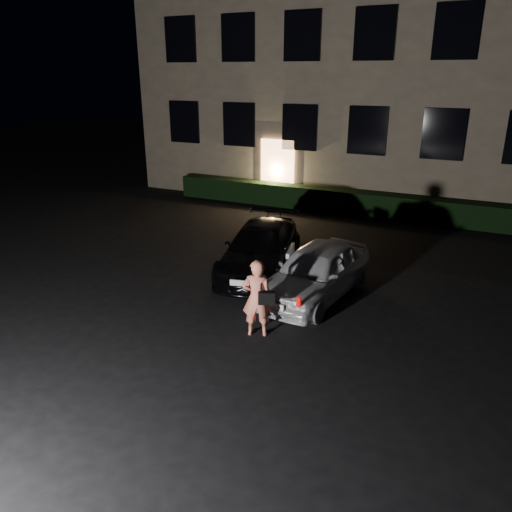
% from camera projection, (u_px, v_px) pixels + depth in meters
% --- Properties ---
extents(ground, '(80.00, 80.00, 0.00)m').
position_uv_depth(ground, '(221.00, 345.00, 9.71)').
color(ground, black).
rests_on(ground, ground).
extents(building, '(20.00, 8.11, 12.00)m').
position_uv_depth(building, '(397.00, 46.00, 20.33)').
color(building, '#6A5E4B').
rests_on(building, ground).
extents(hedge, '(15.00, 0.70, 0.85)m').
position_uv_depth(hedge, '(359.00, 203.00, 18.46)').
color(hedge, black).
rests_on(hedge, ground).
extents(sedan, '(2.57, 4.47, 1.22)m').
position_uv_depth(sedan, '(261.00, 248.00, 13.16)').
color(sedan, black).
rests_on(sedan, ground).
extents(hatch, '(2.01, 3.88, 1.26)m').
position_uv_depth(hatch, '(316.00, 271.00, 11.59)').
color(hatch, silver).
rests_on(hatch, ground).
extents(man, '(0.75, 0.57, 1.61)m').
position_uv_depth(man, '(257.00, 298.00, 9.81)').
color(man, '#FA876C').
rests_on(man, ground).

